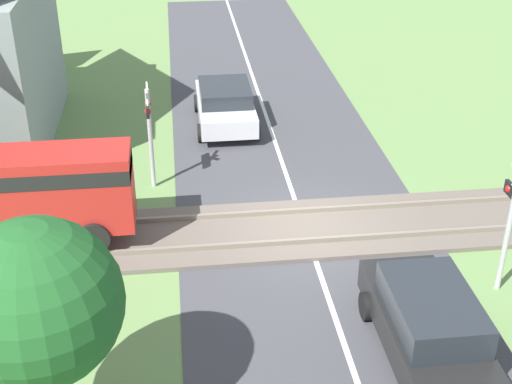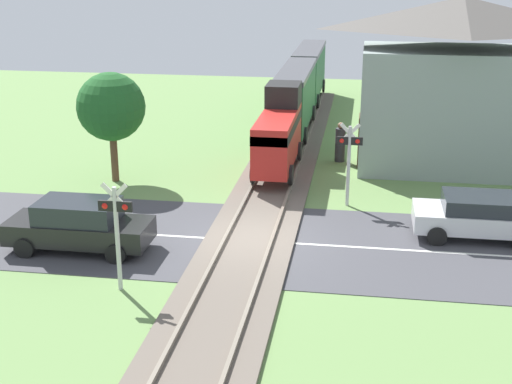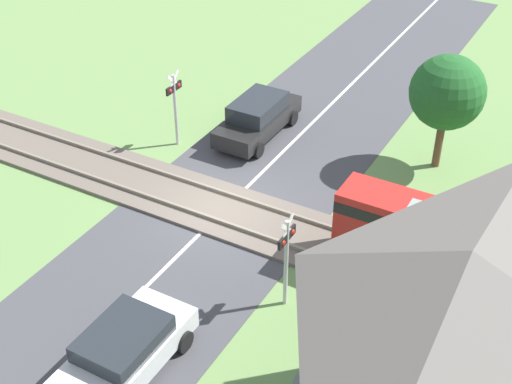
{
  "view_description": "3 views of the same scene",
  "coord_description": "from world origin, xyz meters",
  "px_view_note": "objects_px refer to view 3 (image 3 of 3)",
  "views": [
    {
      "loc": [
        -14.98,
        3.04,
        9.44
      ],
      "look_at": [
        0.0,
        1.25,
        1.2
      ],
      "focal_mm": 50.0,
      "sensor_mm": 36.0,
      "label": 1
    },
    {
      "loc": [
        3.35,
        -20.18,
        8.57
      ],
      "look_at": [
        0.0,
        1.25,
        1.2
      ],
      "focal_mm": 50.0,
      "sensor_mm": 36.0,
      "label": 2
    },
    {
      "loc": [
        16.07,
        10.27,
        13.98
      ],
      "look_at": [
        0.0,
        1.25,
        1.2
      ],
      "focal_mm": 50.0,
      "sensor_mm": 36.0,
      "label": 3
    }
  ],
  "objects_px": {
    "car_near_crossing": "(258,117)",
    "crossing_signal_west_approach": "(175,99)",
    "pedestrian_by_station": "(493,344)",
    "crossing_signal_east_approach": "(286,250)",
    "car_far_side": "(125,350)"
  },
  "relations": [
    {
      "from": "car_near_crossing",
      "to": "crossing_signal_west_approach",
      "type": "bearing_deg",
      "value": -48.72
    },
    {
      "from": "car_near_crossing",
      "to": "pedestrian_by_station",
      "type": "bearing_deg",
      "value": 55.97
    },
    {
      "from": "car_near_crossing",
      "to": "crossing_signal_east_approach",
      "type": "bearing_deg",
      "value": 33.84
    },
    {
      "from": "car_far_side",
      "to": "crossing_signal_east_approach",
      "type": "xyz_separation_m",
      "value": [
        -4.12,
        2.35,
        1.19
      ]
    },
    {
      "from": "car_near_crossing",
      "to": "car_far_side",
      "type": "distance_m",
      "value": 12.26
    },
    {
      "from": "car_far_side",
      "to": "pedestrian_by_station",
      "type": "relative_size",
      "value": 2.32
    },
    {
      "from": "car_far_side",
      "to": "crossing_signal_west_approach",
      "type": "xyz_separation_m",
      "value": [
        -9.86,
        -5.23,
        1.19
      ]
    },
    {
      "from": "car_near_crossing",
      "to": "pedestrian_by_station",
      "type": "distance_m",
      "value": 13.03
    },
    {
      "from": "car_near_crossing",
      "to": "pedestrian_by_station",
      "type": "relative_size",
      "value": 2.53
    },
    {
      "from": "car_near_crossing",
      "to": "crossing_signal_east_approach",
      "type": "relative_size",
      "value": 1.44
    },
    {
      "from": "crossing_signal_east_approach",
      "to": "pedestrian_by_station",
      "type": "xyz_separation_m",
      "value": [
        -0.51,
        5.57,
        -1.14
      ]
    },
    {
      "from": "crossing_signal_west_approach",
      "to": "pedestrian_by_station",
      "type": "xyz_separation_m",
      "value": [
        5.23,
        13.15,
        -1.14
      ]
    },
    {
      "from": "crossing_signal_west_approach",
      "to": "crossing_signal_east_approach",
      "type": "distance_m",
      "value": 9.51
    },
    {
      "from": "car_near_crossing",
      "to": "car_far_side",
      "type": "height_order",
      "value": "car_near_crossing"
    },
    {
      "from": "car_far_side",
      "to": "pedestrian_by_station",
      "type": "xyz_separation_m",
      "value": [
        -4.63,
        7.92,
        0.04
      ]
    }
  ]
}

